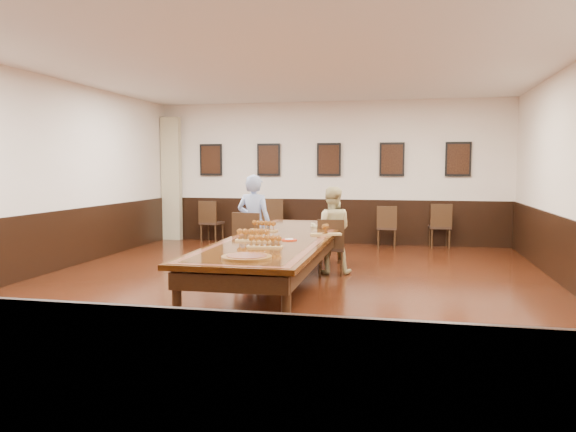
% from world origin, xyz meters
% --- Properties ---
extents(floor, '(8.00, 10.00, 0.02)m').
position_xyz_m(floor, '(0.00, 0.00, -0.01)').
color(floor, black).
rests_on(floor, ground).
extents(ceiling, '(8.00, 10.00, 0.02)m').
position_xyz_m(ceiling, '(0.00, 0.00, 3.21)').
color(ceiling, white).
rests_on(ceiling, floor).
extents(wall_back, '(8.00, 0.02, 3.20)m').
position_xyz_m(wall_back, '(0.00, 5.01, 1.60)').
color(wall_back, beige).
rests_on(wall_back, floor).
extents(wall_front, '(8.00, 0.02, 3.20)m').
position_xyz_m(wall_front, '(0.00, -5.01, 1.60)').
color(wall_front, beige).
rests_on(wall_front, floor).
extents(wall_left, '(0.02, 10.00, 3.20)m').
position_xyz_m(wall_left, '(-4.01, 0.00, 1.60)').
color(wall_left, beige).
rests_on(wall_left, floor).
extents(chair_man, '(0.55, 0.58, 1.01)m').
position_xyz_m(chair_man, '(-0.73, 1.07, 0.50)').
color(chair_man, black).
rests_on(chair_man, floor).
extents(chair_woman, '(0.47, 0.51, 0.90)m').
position_xyz_m(chair_woman, '(0.55, 1.25, 0.45)').
color(chair_woman, black).
rests_on(chair_woman, floor).
extents(spare_chair_a, '(0.51, 0.54, 0.95)m').
position_xyz_m(spare_chair_a, '(-2.67, 4.58, 0.48)').
color(spare_chair_a, black).
rests_on(spare_chair_a, floor).
extents(spare_chair_b, '(0.56, 0.60, 1.02)m').
position_xyz_m(spare_chair_b, '(-1.25, 4.73, 0.51)').
color(spare_chair_b, black).
rests_on(spare_chair_b, floor).
extents(spare_chair_c, '(0.43, 0.47, 0.90)m').
position_xyz_m(spare_chair_c, '(1.32, 4.56, 0.45)').
color(spare_chair_c, black).
rests_on(spare_chair_c, floor).
extents(spare_chair_d, '(0.48, 0.52, 0.95)m').
position_xyz_m(spare_chair_d, '(2.44, 4.76, 0.48)').
color(spare_chair_d, black).
rests_on(spare_chair_d, floor).
extents(person_man, '(0.64, 0.47, 1.61)m').
position_xyz_m(person_man, '(-0.71, 1.17, 0.80)').
color(person_man, '#496AB7').
rests_on(person_man, floor).
extents(person_woman, '(0.76, 0.62, 1.41)m').
position_xyz_m(person_woman, '(0.54, 1.35, 0.71)').
color(person_woman, '#CEBD80').
rests_on(person_woman, floor).
extents(pink_phone, '(0.09, 0.14, 0.01)m').
position_xyz_m(pink_phone, '(0.60, 0.31, 0.76)').
color(pink_phone, '#DD498D').
rests_on(pink_phone, conference_table).
extents(curtain, '(0.45, 0.18, 2.90)m').
position_xyz_m(curtain, '(-3.75, 4.82, 1.45)').
color(curtain, tan).
rests_on(curtain, floor).
extents(wainscoting, '(8.00, 10.00, 1.00)m').
position_xyz_m(wainscoting, '(0.00, 0.00, 0.50)').
color(wainscoting, black).
rests_on(wainscoting, floor).
extents(conference_table, '(1.40, 5.00, 0.76)m').
position_xyz_m(conference_table, '(0.00, 0.00, 0.61)').
color(conference_table, black).
rests_on(conference_table, floor).
extents(posters, '(6.14, 0.04, 0.74)m').
position_xyz_m(posters, '(0.00, 4.94, 1.90)').
color(posters, black).
rests_on(posters, wall_back).
extents(flight_a, '(0.45, 0.25, 0.16)m').
position_xyz_m(flight_a, '(-0.40, 0.62, 0.83)').
color(flight_a, '#A27D44').
rests_on(flight_a, conference_table).
extents(flight_b, '(0.46, 0.27, 0.17)m').
position_xyz_m(flight_b, '(0.60, 0.30, 0.83)').
color(flight_b, '#A27D44').
rests_on(flight_b, conference_table).
extents(flight_c, '(0.47, 0.18, 0.17)m').
position_xyz_m(flight_c, '(-0.23, -0.60, 0.83)').
color(flight_c, '#A27D44').
rests_on(flight_c, conference_table).
extents(flight_d, '(0.44, 0.17, 0.16)m').
position_xyz_m(flight_d, '(0.06, -1.13, 0.82)').
color(flight_d, '#A27D44').
rests_on(flight_d, conference_table).
extents(red_plate_grp, '(0.20, 0.20, 0.03)m').
position_xyz_m(red_plate_grp, '(0.21, -0.40, 0.76)').
color(red_plate_grp, red).
rests_on(red_plate_grp, conference_table).
extents(carved_platter, '(0.61, 0.61, 0.04)m').
position_xyz_m(carved_platter, '(0.07, -1.97, 0.77)').
color(carved_platter, '#5C3512').
rests_on(carved_platter, conference_table).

